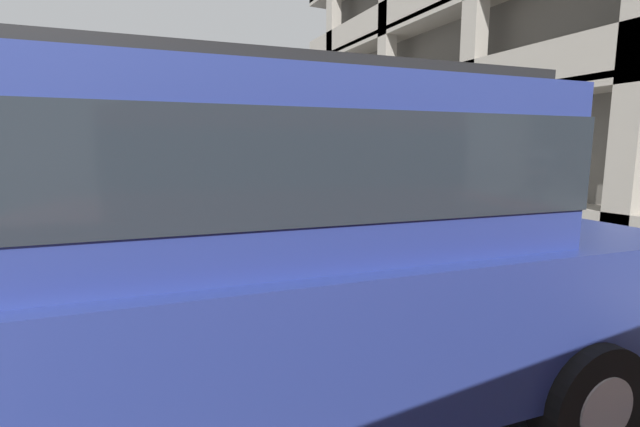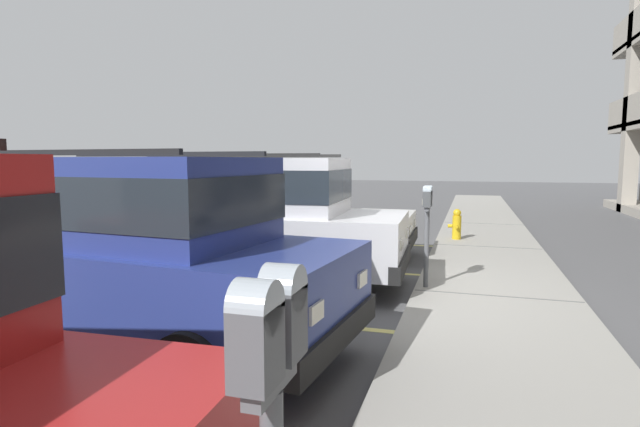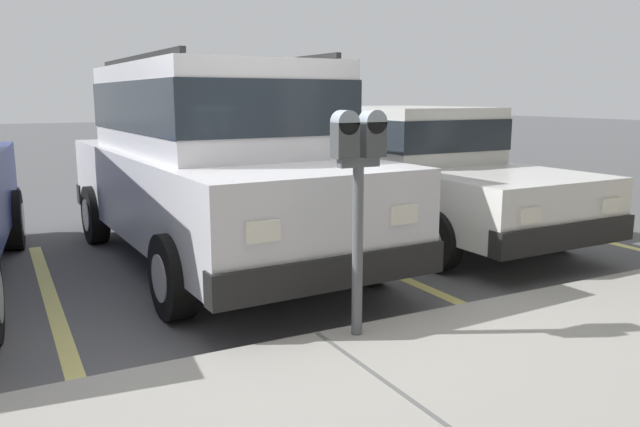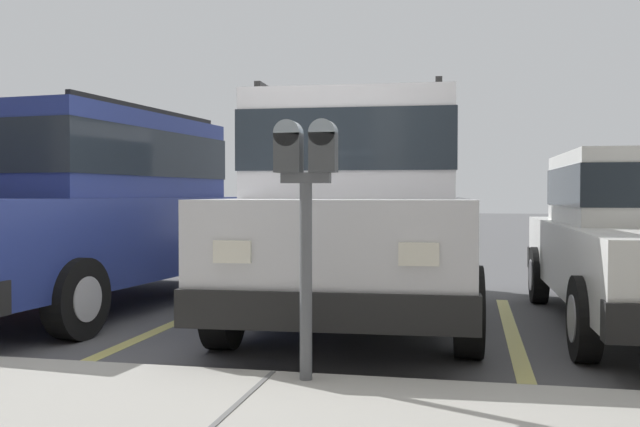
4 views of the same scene
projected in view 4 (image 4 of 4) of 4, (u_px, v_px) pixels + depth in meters
name	position (u px, v px, depth m)	size (l,w,h in m)	color
ground_plane	(283.00, 390.00, 4.41)	(80.00, 80.00, 0.10)	#565659
parking_stall_lines	(158.00, 330.00, 6.08)	(11.93, 4.80, 0.01)	#DBD16B
silver_suv	(363.00, 202.00, 6.64)	(2.18, 4.86, 2.03)	silver
dark_hatchback	(91.00, 202.00, 7.35)	(2.33, 4.94, 2.03)	navy
parking_meter_near	(306.00, 186.00, 3.98)	(0.35, 0.12, 1.46)	#595B60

